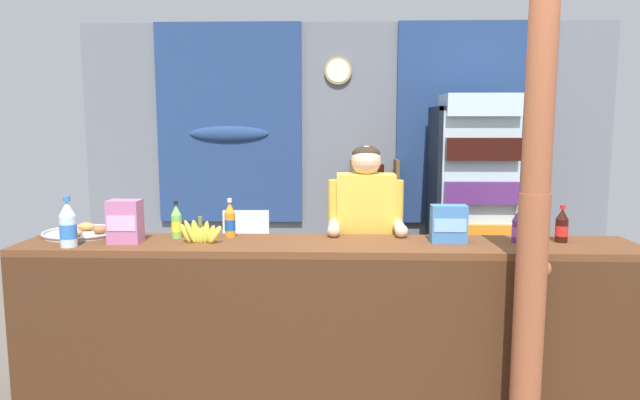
% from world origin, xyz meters
% --- Properties ---
extents(ground_plane, '(8.06, 8.06, 0.00)m').
position_xyz_m(ground_plane, '(0.00, 1.24, 0.00)').
color(ground_plane, '#665B51').
extents(back_wall_curtained, '(5.39, 0.22, 2.65)m').
position_xyz_m(back_wall_curtained, '(0.01, 3.15, 1.37)').
color(back_wall_curtained, slate).
rests_on(back_wall_curtained, ground).
extents(stall_counter, '(3.54, 0.50, 0.97)m').
position_xyz_m(stall_counter, '(-0.13, 0.30, 0.59)').
color(stall_counter, brown).
rests_on(stall_counter, ground).
extents(timber_post, '(0.18, 0.16, 2.62)m').
position_xyz_m(timber_post, '(0.91, 0.02, 1.25)').
color(timber_post, '#995133').
rests_on(timber_post, ground).
extents(drink_fridge, '(0.77, 0.69, 1.91)m').
position_xyz_m(drink_fridge, '(1.20, 2.57, 1.05)').
color(drink_fridge, black).
rests_on(drink_fridge, ground).
extents(bottle_shelf_rack, '(0.48, 0.28, 1.29)m').
position_xyz_m(bottle_shelf_rack, '(0.29, 2.88, 0.67)').
color(bottle_shelf_rack, brown).
rests_on(bottle_shelf_rack, ground).
extents(plastic_lawn_chair, '(0.46, 0.46, 0.86)m').
position_xyz_m(plastic_lawn_chair, '(-0.90, 2.18, 0.49)').
color(plastic_lawn_chair, silver).
rests_on(plastic_lawn_chair, ground).
extents(shopkeeper, '(0.48, 0.42, 1.51)m').
position_xyz_m(shopkeeper, '(0.11, 0.84, 0.95)').
color(shopkeeper, '#28282D').
rests_on(shopkeeper, ground).
extents(soda_bottle_water, '(0.09, 0.09, 0.28)m').
position_xyz_m(soda_bottle_water, '(-1.56, 0.26, 1.09)').
color(soda_bottle_water, silver).
rests_on(soda_bottle_water, stall_counter).
extents(soda_bottle_lime_soda, '(0.06, 0.06, 0.22)m').
position_xyz_m(soda_bottle_lime_soda, '(-1.03, 0.52, 1.07)').
color(soda_bottle_lime_soda, '#75C64C').
rests_on(soda_bottle_lime_soda, stall_counter).
extents(soda_bottle_grape_soda, '(0.07, 0.07, 0.21)m').
position_xyz_m(soda_bottle_grape_soda, '(0.96, 0.45, 1.06)').
color(soda_bottle_grape_soda, '#56286B').
rests_on(soda_bottle_grape_soda, stall_counter).
extents(soda_bottle_cola, '(0.07, 0.07, 0.22)m').
position_xyz_m(soda_bottle_cola, '(1.22, 0.47, 1.06)').
color(soda_bottle_cola, black).
rests_on(soda_bottle_cola, stall_counter).
extents(soda_bottle_orange_soda, '(0.06, 0.06, 0.23)m').
position_xyz_m(soda_bottle_orange_soda, '(-0.72, 0.56, 1.07)').
color(soda_bottle_orange_soda, orange).
rests_on(soda_bottle_orange_soda, stall_counter).
extents(snack_box_biscuit, '(0.20, 0.11, 0.22)m').
position_xyz_m(snack_box_biscuit, '(0.57, 0.44, 1.08)').
color(snack_box_biscuit, '#3D75B7').
rests_on(snack_box_biscuit, stall_counter).
extents(snack_box_wafer, '(0.18, 0.13, 0.25)m').
position_xyz_m(snack_box_wafer, '(-1.28, 0.37, 1.09)').
color(snack_box_wafer, '#B76699').
rests_on(snack_box_wafer, stall_counter).
extents(pastry_tray, '(0.45, 0.45, 0.07)m').
position_xyz_m(pastry_tray, '(-1.64, 0.57, 0.99)').
color(pastry_tray, '#BCBCC1').
rests_on(pastry_tray, stall_counter).
extents(banana_bunch, '(0.26, 0.06, 0.16)m').
position_xyz_m(banana_bunch, '(-0.86, 0.38, 1.03)').
color(banana_bunch, '#DBCC42').
rests_on(banana_bunch, stall_counter).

